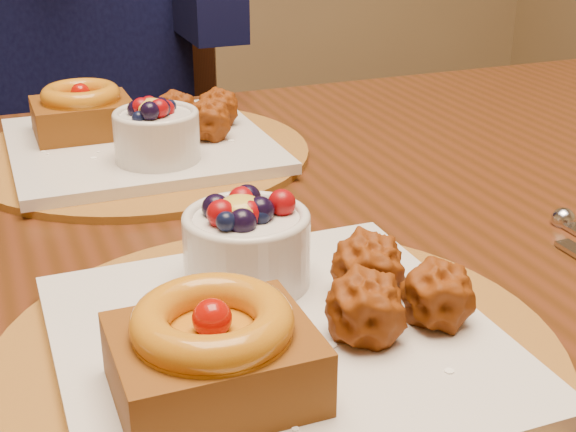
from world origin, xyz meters
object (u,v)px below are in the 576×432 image
at_px(place_setting_far, 138,137).
at_px(dining_table, 195,307).
at_px(chair_far, 122,170).
at_px(place_setting_near, 271,323).

bearing_deg(place_setting_far, dining_table, -89.29).
height_order(place_setting_far, chair_far, place_setting_far).
distance_m(place_setting_far, chair_far, 0.85).
bearing_deg(place_setting_near, chair_far, 85.10).
xyz_separation_m(dining_table, place_setting_far, (-0.00, 0.22, 0.10)).
relative_size(place_setting_far, chair_far, 0.46).
distance_m(place_setting_near, chair_far, 1.26).
height_order(dining_table, chair_far, chair_far).
bearing_deg(dining_table, place_setting_far, 90.71).
relative_size(dining_table, place_setting_far, 4.21).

